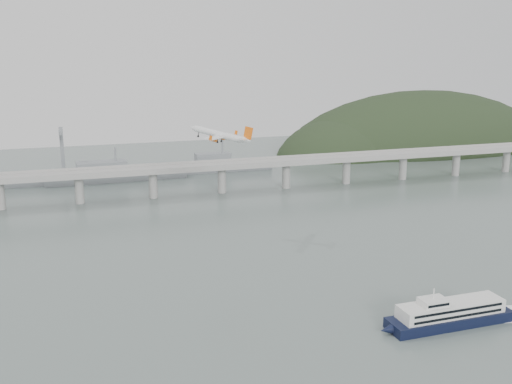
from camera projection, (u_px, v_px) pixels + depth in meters
name	position (u px, v px, depth m)	size (l,w,h in m)	color
ground	(296.00, 307.00, 247.25)	(900.00, 900.00, 0.00)	slate
bridge	(193.00, 171.00, 427.77)	(800.00, 22.00, 23.90)	#979794
headland	(431.00, 164.00, 642.81)	(365.00, 155.00, 156.00)	black
ferry	(450.00, 314.00, 230.73)	(84.44, 15.19, 15.94)	black
airliner	(220.00, 135.00, 323.27)	(32.18, 30.12, 9.92)	white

